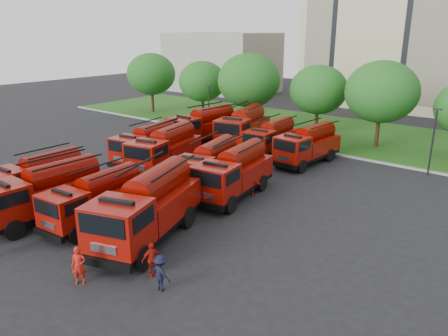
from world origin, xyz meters
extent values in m
plane|color=black|center=(0.00, 0.00, 0.00)|extent=(140.00, 140.00, 0.00)
cube|color=#185115|center=(0.00, 26.00, 0.06)|extent=(70.00, 16.00, 0.12)
cube|color=gray|center=(0.00, 17.90, 0.07)|extent=(70.00, 0.30, 0.14)
cube|color=#B8AD89|center=(2.00, 48.00, 12.50)|extent=(30.00, 14.00, 25.00)
cube|color=black|center=(2.00, 40.90, 12.50)|extent=(28.00, 0.15, 22.00)
cube|color=gray|center=(-30.00, 44.00, 5.00)|extent=(18.00, 12.00, 10.00)
cylinder|color=#382314|center=(-24.00, 22.00, 1.31)|extent=(0.36, 0.36, 2.62)
ellipsoid|color=#1E4C15|center=(-24.00, 22.00, 5.03)|extent=(6.30, 6.30, 5.36)
cylinder|color=#382314|center=(-16.00, 23.00, 1.19)|extent=(0.36, 0.36, 2.38)
ellipsoid|color=#1E4C15|center=(-16.00, 23.00, 4.56)|extent=(5.71, 5.71, 4.86)
cylinder|color=#382314|center=(-8.00, 21.50, 1.40)|extent=(0.36, 0.36, 2.80)
ellipsoid|color=#1E4C15|center=(-8.00, 21.50, 5.36)|extent=(6.72, 6.72, 5.71)
cylinder|color=#382314|center=(-1.00, 24.00, 1.22)|extent=(0.36, 0.36, 2.45)
ellipsoid|color=#1E4C15|center=(-1.00, 24.00, 4.69)|extent=(5.88, 5.88, 5.00)
cylinder|color=#382314|center=(6.00, 22.50, 1.36)|extent=(0.36, 0.36, 2.73)
ellipsoid|color=#1E4C15|center=(6.00, 22.50, 5.23)|extent=(6.55, 6.55, 5.57)
cylinder|color=black|center=(-10.00, 17.20, 2.50)|extent=(0.14, 0.14, 5.00)
cube|color=black|center=(-10.00, 17.20, 5.05)|extent=(0.60, 0.25, 0.12)
cylinder|color=black|center=(12.00, 17.20, 2.50)|extent=(0.14, 0.14, 5.00)
cube|color=black|center=(12.00, 17.20, 5.05)|extent=(0.60, 0.25, 0.12)
cube|color=black|center=(-6.46, -3.85, 0.59)|extent=(2.25, 6.37, 0.27)
cube|color=#890902|center=(-6.40, -6.01, 1.60)|extent=(2.27, 2.05, 1.76)
cube|color=#890902|center=(-6.49, -2.85, 1.31)|extent=(2.33, 4.21, 1.17)
cylinder|color=#5C0400|center=(-6.49, -2.85, 2.27)|extent=(1.46, 3.83, 1.35)
cylinder|color=black|center=(-5.36, -6.16, 0.50)|extent=(0.34, 1.00, 0.99)
cylinder|color=black|center=(-7.54, -2.25, 0.50)|extent=(0.34, 1.00, 0.99)
cylinder|color=black|center=(-5.47, -2.19, 0.50)|extent=(0.34, 1.00, 0.99)
cube|color=black|center=(-3.14, -5.21, 0.65)|extent=(2.41, 7.04, 0.30)
cube|color=#890902|center=(-3.18, -7.61, 1.78)|extent=(2.49, 2.24, 1.95)
cube|color=#890902|center=(-3.12, -4.11, 1.45)|extent=(2.52, 4.64, 1.30)
cylinder|color=#5C0400|center=(-3.12, -4.11, 2.51)|extent=(1.57, 4.23, 1.50)
cylinder|color=black|center=(-2.03, -7.83, 0.55)|extent=(0.37, 1.11, 1.10)
cylinder|color=black|center=(-4.26, -3.39, 0.55)|extent=(0.37, 1.11, 1.10)
cylinder|color=black|center=(-1.96, -3.42, 0.55)|extent=(0.37, 1.11, 1.10)
cube|color=black|center=(-0.35, -3.81, 0.59)|extent=(2.67, 6.50, 0.27)
cube|color=black|center=(-0.04, -7.01, 0.54)|extent=(2.27, 0.44, 0.32)
cube|color=#890902|center=(-0.14, -5.97, 1.60)|extent=(2.39, 2.19, 1.76)
cube|color=black|center=(-0.05, -6.98, 2.01)|extent=(1.89, 0.22, 0.77)
cube|color=#890902|center=(-0.44, -2.82, 1.31)|extent=(2.60, 4.35, 1.18)
cylinder|color=#5C0400|center=(-0.44, -2.82, 2.27)|extent=(1.71, 3.91, 1.36)
cylinder|color=black|center=(-1.16, -6.25, 0.50)|extent=(0.41, 1.02, 0.99)
cylinder|color=black|center=(0.91, -6.05, 0.50)|extent=(0.41, 1.02, 0.99)
cylinder|color=black|center=(-1.54, -2.29, 0.50)|extent=(0.41, 1.02, 0.99)
cylinder|color=black|center=(0.53, -2.09, 0.50)|extent=(0.41, 1.02, 0.99)
cube|color=black|center=(3.46, -3.34, 0.72)|extent=(4.90, 8.21, 0.33)
cube|color=black|center=(4.71, -7.09, 0.67)|extent=(2.73, 1.15, 0.39)
cube|color=#890902|center=(4.30, -5.88, 1.98)|extent=(3.37, 3.19, 2.17)
cube|color=black|center=(4.70, -7.06, 2.48)|extent=(2.24, 0.79, 0.95)
cube|color=#890902|center=(3.07, -2.18, 1.62)|extent=(4.21, 5.73, 1.45)
cylinder|color=#5C0400|center=(3.07, -2.18, 2.80)|extent=(3.07, 4.97, 1.67)
cylinder|color=black|center=(3.16, -6.49, 0.61)|extent=(0.76, 1.29, 1.23)
cylinder|color=black|center=(5.59, -5.68, 0.61)|extent=(0.76, 1.29, 1.23)
cylinder|color=black|center=(1.61, -1.84, 0.61)|extent=(0.76, 1.29, 1.23)
cylinder|color=black|center=(4.04, -1.03, 0.61)|extent=(0.76, 1.29, 1.23)
cube|color=black|center=(-7.08, 6.02, 0.62)|extent=(3.25, 6.98, 0.29)
cube|color=black|center=(-6.54, 2.66, 0.58)|extent=(2.41, 0.62, 0.34)
cube|color=#890902|center=(-6.72, 3.75, 1.70)|extent=(2.66, 2.46, 1.87)
cube|color=black|center=(-6.55, 2.68, 2.14)|extent=(2.00, 0.37, 0.82)
cube|color=#890902|center=(-7.25, 7.06, 1.39)|extent=(3.02, 4.73, 1.25)
cylinder|color=#5C0400|center=(-7.25, 7.06, 2.41)|extent=(2.06, 4.21, 1.44)
cylinder|color=black|center=(-7.78, 3.38, 0.53)|extent=(0.50, 1.10, 1.06)
cylinder|color=black|center=(-5.60, 3.73, 0.53)|extent=(0.50, 1.10, 1.06)
cylinder|color=black|center=(-8.44, 7.55, 0.53)|extent=(0.50, 1.10, 1.06)
cylinder|color=black|center=(-6.26, 7.90, 0.53)|extent=(0.50, 1.10, 1.06)
cube|color=black|center=(-4.40, 5.49, 0.68)|extent=(4.02, 7.64, 0.31)
cube|color=black|center=(-3.54, 1.90, 0.62)|extent=(2.59, 0.86, 0.36)
cube|color=#890902|center=(-3.82, 3.06, 1.85)|extent=(3.01, 2.82, 2.03)
cube|color=black|center=(-3.55, 1.93, 2.31)|extent=(2.14, 0.56, 0.88)
cube|color=#890902|center=(-4.66, 6.60, 1.51)|extent=(3.59, 5.24, 1.35)
cylinder|color=#5C0400|center=(-4.66, 6.60, 2.61)|extent=(2.53, 4.61, 1.56)
cylinder|color=black|center=(-4.93, 2.58, 0.57)|extent=(0.62, 1.20, 1.14)
cylinder|color=black|center=(-2.61, 3.14, 0.57)|extent=(0.62, 1.20, 1.14)
cylinder|color=black|center=(-6.00, 7.03, 0.57)|extent=(0.62, 1.20, 1.14)
cylinder|color=black|center=(-3.67, 7.59, 0.57)|extent=(0.62, 1.20, 1.14)
cube|color=black|center=(0.65, 4.79, 0.63)|extent=(3.75, 7.09, 0.29)
cube|color=black|center=(1.46, 1.46, 0.58)|extent=(2.40, 0.80, 0.34)
cube|color=#890902|center=(1.19, 2.54, 1.71)|extent=(2.80, 2.62, 1.88)
cube|color=black|center=(1.45, 1.49, 2.15)|extent=(1.98, 0.53, 0.82)
cube|color=#890902|center=(0.40, 5.83, 1.40)|extent=(3.35, 4.87, 1.25)
cylinder|color=#5C0400|center=(0.40, 5.83, 2.43)|extent=(2.36, 4.28, 1.45)
cylinder|color=black|center=(0.16, 2.09, 0.53)|extent=(0.58, 1.11, 1.06)
cylinder|color=black|center=(2.32, 2.62, 0.53)|extent=(0.58, 1.11, 1.06)
cylinder|color=black|center=(-0.84, 6.22, 0.53)|extent=(0.58, 1.11, 1.06)
cylinder|color=black|center=(1.32, 6.74, 0.53)|extent=(0.58, 1.11, 1.06)
cube|color=black|center=(3.16, 4.43, 0.66)|extent=(3.41, 7.37, 0.30)
cube|color=black|center=(3.72, 0.87, 0.61)|extent=(2.54, 0.65, 0.35)
cube|color=#890902|center=(3.53, 2.03, 1.80)|extent=(2.80, 2.59, 1.98)
cube|color=black|center=(3.71, 0.90, 2.26)|extent=(2.11, 0.38, 0.86)
cube|color=#890902|center=(2.98, 5.53, 1.47)|extent=(3.18, 4.99, 1.32)
cylinder|color=#5C0400|center=(2.98, 5.53, 2.55)|extent=(2.17, 4.44, 1.52)
cylinder|color=black|center=(2.41, 1.64, 0.56)|extent=(0.52, 1.16, 1.12)
cylinder|color=black|center=(4.72, 2.01, 0.56)|extent=(0.52, 1.16, 1.12)
cylinder|color=black|center=(1.72, 6.05, 0.56)|extent=(0.52, 1.16, 1.12)
cylinder|color=black|center=(4.02, 6.41, 0.56)|extent=(0.52, 1.16, 1.12)
cube|color=black|center=(-7.50, 13.56, 0.69)|extent=(3.02, 7.64, 0.32)
cube|color=black|center=(-7.79, 9.78, 0.64)|extent=(2.68, 0.47, 0.37)
cube|color=#890902|center=(-7.69, 11.01, 1.90)|extent=(2.79, 2.54, 2.08)
cube|color=black|center=(-7.78, 9.81, 2.38)|extent=(2.24, 0.23, 0.91)
cube|color=#890902|center=(-7.41, 14.73, 1.55)|extent=(2.98, 5.10, 1.39)
cylinder|color=#5C0400|center=(-7.41, 14.73, 2.68)|extent=(1.94, 4.59, 1.60)
cylinder|color=black|center=(-8.93, 10.89, 0.59)|extent=(0.46, 1.20, 1.17)
cylinder|color=black|center=(-6.48, 10.70, 0.59)|extent=(0.46, 1.20, 1.17)
cylinder|color=black|center=(-8.57, 15.57, 0.59)|extent=(0.46, 1.20, 1.17)
cylinder|color=black|center=(-6.12, 15.38, 0.59)|extent=(0.46, 1.20, 1.17)
cube|color=black|center=(-4.08, 15.27, 0.72)|extent=(4.40, 8.13, 0.33)
cube|color=black|center=(-3.09, 11.47, 0.66)|extent=(2.75, 0.96, 0.39)
cube|color=#890902|center=(-3.41, 12.70, 1.96)|extent=(3.23, 3.03, 2.16)
cube|color=black|center=(-3.10, 11.50, 2.46)|extent=(2.26, 0.63, 0.94)
cube|color=#890902|center=(-4.38, 16.45, 1.60)|extent=(3.90, 5.60, 1.44)
cylinder|color=#5C0400|center=(-4.38, 16.45, 2.78)|extent=(2.77, 4.91, 1.66)
cylinder|color=black|center=(-4.59, 12.17, 0.61)|extent=(0.68, 1.27, 1.22)
cylinder|color=black|center=(-2.13, 12.80, 0.61)|extent=(0.68, 1.27, 1.22)
cylinder|color=black|center=(-5.80, 16.88, 0.61)|extent=(0.68, 1.27, 1.22)
cylinder|color=black|center=(-3.34, 17.51, 0.61)|extent=(0.68, 1.27, 1.22)
cube|color=black|center=(-0.38, 14.43, 0.60)|extent=(2.62, 6.65, 0.28)
cube|color=black|center=(-0.13, 11.14, 0.56)|extent=(2.33, 0.41, 0.33)
cube|color=#890902|center=(-0.21, 12.21, 1.65)|extent=(2.43, 2.21, 1.81)
cube|color=black|center=(-0.13, 11.17, 2.07)|extent=(1.95, 0.19, 0.79)
cube|color=#890902|center=(-0.45, 15.45, 1.35)|extent=(2.59, 4.44, 1.21)
cylinder|color=#5C0400|center=(-0.45, 15.45, 2.34)|extent=(1.69, 4.00, 1.39)
cylinder|color=black|center=(-1.26, 11.94, 0.51)|extent=(0.40, 1.04, 1.02)
cylinder|color=black|center=(0.87, 12.11, 0.51)|extent=(0.40, 1.04, 1.02)
cylinder|color=black|center=(-1.57, 16.02, 0.51)|extent=(0.40, 1.04, 1.02)
cylinder|color=black|center=(0.56, 16.18, 0.51)|extent=(0.40, 1.04, 1.02)
cube|color=black|center=(3.33, 14.14, 0.62)|extent=(2.69, 6.86, 0.29)
cube|color=black|center=(3.08, 10.74, 0.58)|extent=(2.41, 0.42, 0.34)
cube|color=#890902|center=(3.16, 11.85, 1.70)|extent=(2.50, 2.28, 1.87)
cube|color=black|center=(3.08, 10.77, 2.14)|extent=(2.01, 0.20, 0.82)
cube|color=#890902|center=(3.41, 15.20, 1.39)|extent=(2.67, 4.58, 1.25)
cylinder|color=#5C0400|center=(3.41, 15.20, 2.41)|extent=(1.73, 4.13, 1.44)
cylinder|color=black|center=(2.05, 11.74, 0.53)|extent=(0.41, 1.08, 1.06)
cylinder|color=black|center=(4.25, 11.57, 0.53)|extent=(0.41, 1.08, 1.06)
cylinder|color=black|center=(2.36, 15.95, 0.53)|extent=(0.41, 1.08, 1.06)
cylinder|color=black|center=(4.56, 15.79, 0.53)|extent=(0.41, 1.08, 1.06)
imported|color=#B3190D|center=(4.31, -8.11, 0.00)|extent=(0.78, 0.77, 1.74)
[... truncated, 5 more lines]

